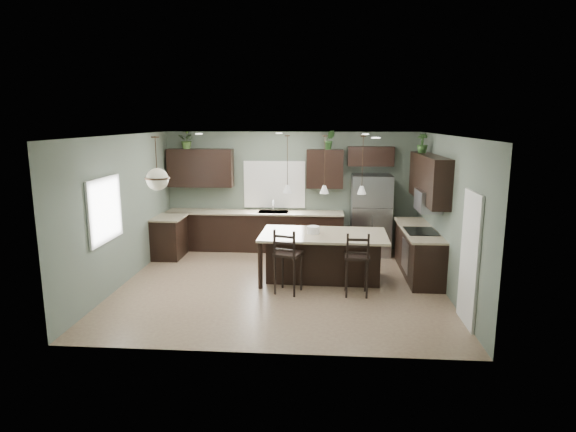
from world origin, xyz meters
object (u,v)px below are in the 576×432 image
at_px(kitchen_island, 323,257).
at_px(bar_stool_left, 288,261).
at_px(refrigerator, 371,215).
at_px(serving_dish, 313,230).
at_px(plant_back_left, 187,140).
at_px(bar_stool_right, 357,263).

relative_size(kitchen_island, bar_stool_left, 2.01).
xyz_separation_m(refrigerator, serving_dish, (-1.28, -1.93, 0.07)).
bearing_deg(refrigerator, kitchen_island, -119.20).
distance_m(kitchen_island, serving_dish, 0.57).
bearing_deg(bar_stool_left, serving_dish, 77.91).
bearing_deg(kitchen_island, plant_back_left, 147.47).
relative_size(serving_dish, plant_back_left, 0.57).
height_order(kitchen_island, plant_back_left, plant_back_left).
bearing_deg(serving_dish, plant_back_left, 144.07).
height_order(bar_stool_left, bar_stool_right, bar_stool_left).
distance_m(serving_dish, bar_stool_right, 1.19).
relative_size(refrigerator, bar_stool_right, 1.58).
height_order(refrigerator, bar_stool_left, refrigerator).
bearing_deg(refrigerator, bar_stool_left, -122.27).
bearing_deg(plant_back_left, bar_stool_left, -48.70).
distance_m(bar_stool_left, bar_stool_right, 1.21).
bearing_deg(serving_dish, kitchen_island, -1.75).
bearing_deg(plant_back_left, refrigerator, -3.62).
distance_m(bar_stool_right, plant_back_left, 5.26).
xyz_separation_m(serving_dish, plant_back_left, (-3.03, 2.20, 1.61)).
xyz_separation_m(bar_stool_left, plant_back_left, (-2.61, 2.97, 2.01)).
bearing_deg(plant_back_left, kitchen_island, -34.29).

